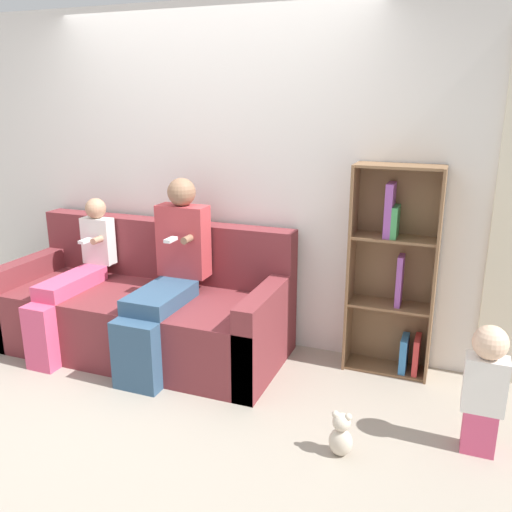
# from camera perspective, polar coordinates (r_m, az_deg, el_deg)

# --- Properties ---
(ground_plane) EXTENTS (14.00, 14.00, 0.00)m
(ground_plane) POSITION_cam_1_polar(r_m,az_deg,el_deg) (3.79, -11.15, -13.78)
(ground_plane) COLOR #9E9384
(back_wall) EXTENTS (10.00, 0.06, 2.55)m
(back_wall) POSITION_cam_1_polar(r_m,az_deg,el_deg) (4.24, -4.54, 8.12)
(back_wall) COLOR silver
(back_wall) RESTS_ON ground_plane
(couch) EXTENTS (2.17, 0.92, 0.95)m
(couch) POSITION_cam_1_polar(r_m,az_deg,el_deg) (4.26, -11.62, -5.58)
(couch) COLOR maroon
(couch) RESTS_ON ground_plane
(adult_seated) EXTENTS (0.38, 0.87, 1.32)m
(adult_seated) POSITION_cam_1_polar(r_m,az_deg,el_deg) (3.91, -9.27, -1.79)
(adult_seated) COLOR #335170
(adult_seated) RESTS_ON ground_plane
(child_seated) EXTENTS (0.25, 0.87, 1.12)m
(child_seated) POSITION_cam_1_polar(r_m,az_deg,el_deg) (4.34, -18.71, -2.23)
(child_seated) COLOR #DB4C75
(child_seated) RESTS_ON ground_plane
(toddler_standing) EXTENTS (0.22, 0.18, 0.75)m
(toddler_standing) POSITION_cam_1_polar(r_m,az_deg,el_deg) (3.22, 22.95, -12.41)
(toddler_standing) COLOR #DB4C75
(toddler_standing) RESTS_ON ground_plane
(bookshelf) EXTENTS (0.58, 0.26, 1.46)m
(bookshelf) POSITION_cam_1_polar(r_m,az_deg,el_deg) (3.86, 14.38, -1.72)
(bookshelf) COLOR brown
(bookshelf) RESTS_ON ground_plane
(teddy_bear) EXTENTS (0.13, 0.11, 0.26)m
(teddy_bear) POSITION_cam_1_polar(r_m,az_deg,el_deg) (3.13, 8.93, -18.12)
(teddy_bear) COLOR beige
(teddy_bear) RESTS_ON ground_plane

